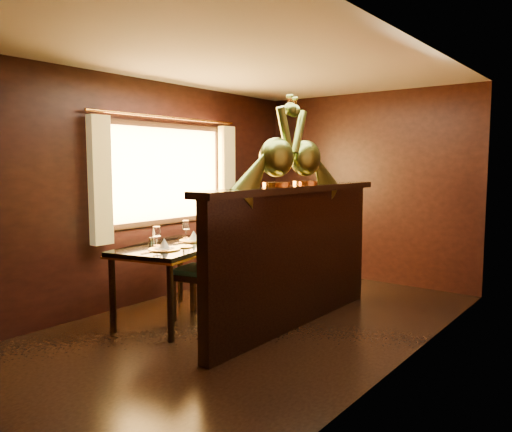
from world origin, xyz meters
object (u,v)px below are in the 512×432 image
at_px(dining_table, 175,252).
at_px(chair_right, 272,244).
at_px(peacock_left, 277,140).
at_px(peacock_right, 306,142).
at_px(chair_left, 209,252).

bearing_deg(dining_table, chair_right, 50.42).
height_order(dining_table, peacock_left, peacock_left).
distance_m(dining_table, peacock_left, 1.55).
distance_m(dining_table, peacock_right, 1.69).
distance_m(chair_right, peacock_right, 1.26).
height_order(dining_table, peacock_right, peacock_right).
xyz_separation_m(chair_left, peacock_right, (0.80, 0.52, 1.09)).
xyz_separation_m(peacock_left, peacock_right, (0.00, 0.48, -0.01)).
relative_size(chair_right, peacock_left, 1.58).
xyz_separation_m(chair_left, peacock_left, (0.80, 0.04, 1.10)).
xyz_separation_m(dining_table, peacock_left, (1.07, 0.24, 1.09)).
height_order(chair_left, peacock_right, peacock_right).
relative_size(chair_left, chair_right, 0.99).
xyz_separation_m(chair_left, chair_right, (0.21, 0.78, 0.01)).
height_order(chair_right, peacock_right, peacock_right).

